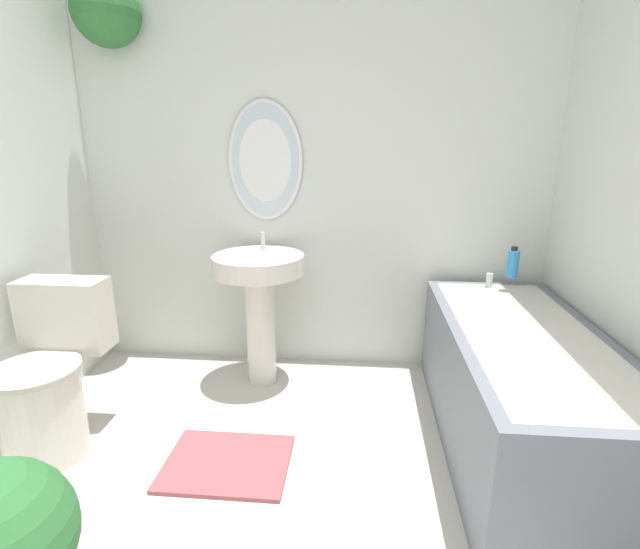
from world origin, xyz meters
name	(u,v)px	position (x,y,z in m)	size (l,w,h in m)	color
wall_back	(293,156)	(-0.11, 2.35, 1.28)	(2.83, 0.35, 2.40)	silver
toilet	(50,380)	(-1.10, 1.38, 0.33)	(0.40, 0.53, 0.75)	beige
pedestal_sink	(259,291)	(-0.27, 2.04, 0.55)	(0.50, 0.50, 0.86)	beige
bathtub	(520,389)	(1.01, 1.54, 0.30)	(0.65, 1.50, 0.65)	slate
shampoo_bottle	(513,263)	(1.11, 2.13, 0.73)	(0.06, 0.06, 0.17)	#2D84C6
bath_mat	(227,463)	(-0.27, 1.29, 0.01)	(0.54, 0.41, 0.02)	#934C51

